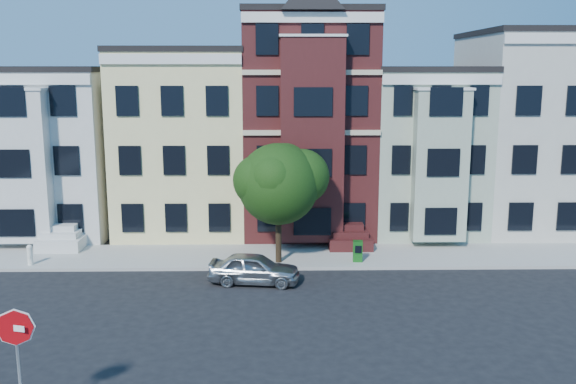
{
  "coord_description": "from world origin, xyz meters",
  "views": [
    {
      "loc": [
        -1.73,
        -22.42,
        9.21
      ],
      "look_at": [
        -1.31,
        3.44,
        4.2
      ],
      "focal_mm": 40.0,
      "sensor_mm": 36.0,
      "label": 1
    }
  ],
  "objects_px": {
    "street_tree": "(278,190)",
    "parked_car": "(254,268)",
    "newspaper_box": "(358,251)",
    "fire_hydrant": "(30,257)",
    "stop_sign": "(18,361)"
  },
  "relations": [
    {
      "from": "parked_car",
      "to": "fire_hydrant",
      "type": "height_order",
      "value": "parked_car"
    },
    {
      "from": "parked_car",
      "to": "fire_hydrant",
      "type": "bearing_deg",
      "value": 84.82
    },
    {
      "from": "fire_hydrant",
      "to": "street_tree",
      "type": "bearing_deg",
      "value": 1.42
    },
    {
      "from": "street_tree",
      "to": "stop_sign",
      "type": "distance_m",
      "value": 15.66
    },
    {
      "from": "newspaper_box",
      "to": "parked_car",
      "type": "bearing_deg",
      "value": -145.56
    },
    {
      "from": "street_tree",
      "to": "parked_car",
      "type": "height_order",
      "value": "street_tree"
    },
    {
      "from": "newspaper_box",
      "to": "fire_hydrant",
      "type": "bearing_deg",
      "value": -173.34
    },
    {
      "from": "newspaper_box",
      "to": "fire_hydrant",
      "type": "relative_size",
      "value": 1.29
    },
    {
      "from": "street_tree",
      "to": "stop_sign",
      "type": "xyz_separation_m",
      "value": [
        -6.62,
        -14.08,
        -1.72
      ]
    },
    {
      "from": "parked_car",
      "to": "stop_sign",
      "type": "height_order",
      "value": "stop_sign"
    },
    {
      "from": "fire_hydrant",
      "to": "newspaper_box",
      "type": "bearing_deg",
      "value": 1.19
    },
    {
      "from": "parked_car",
      "to": "newspaper_box",
      "type": "bearing_deg",
      "value": -53.64
    },
    {
      "from": "newspaper_box",
      "to": "stop_sign",
      "type": "xyz_separation_m",
      "value": [
        -10.39,
        -14.11,
        1.29
      ]
    },
    {
      "from": "street_tree",
      "to": "stop_sign",
      "type": "bearing_deg",
      "value": -115.17
    },
    {
      "from": "stop_sign",
      "to": "street_tree",
      "type": "bearing_deg",
      "value": 79.99
    }
  ]
}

